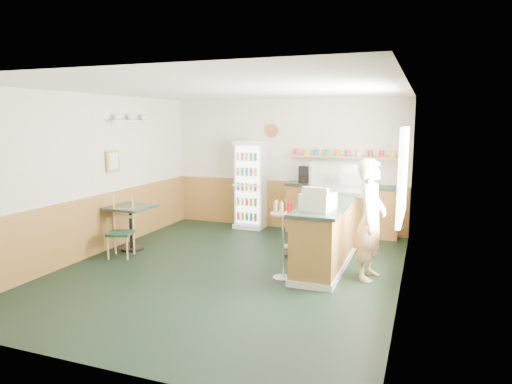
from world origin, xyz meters
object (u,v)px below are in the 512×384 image
at_px(display_case, 338,179).
at_px(cash_register, 318,202).
at_px(condiment_stand, 283,229).
at_px(drinks_fridge, 251,185).
at_px(cafe_chair, 123,225).
at_px(cafe_table, 131,219).
at_px(shopkeeper, 371,220).

distance_m(display_case, cash_register, 1.55).
relative_size(display_case, condiment_stand, 0.84).
xyz_separation_m(drinks_fridge, cash_register, (2.06, -2.68, 0.21)).
relative_size(drinks_fridge, condiment_stand, 1.63).
bearing_deg(cafe_chair, cash_register, -16.16).
distance_m(drinks_fridge, condiment_stand, 3.26).
bearing_deg(cafe_chair, cafe_table, 88.52).
distance_m(display_case, cafe_chair, 3.73).
xyz_separation_m(display_case, cash_register, (0.00, -1.54, -0.15)).
height_order(shopkeeper, condiment_stand, shopkeeper).
relative_size(display_case, cash_register, 2.16).
relative_size(condiment_stand, cafe_table, 1.44).
bearing_deg(cash_register, display_case, 99.12).
xyz_separation_m(shopkeeper, cafe_chair, (-4.01, -0.30, -0.34)).
distance_m(shopkeeper, condiment_stand, 1.26).
relative_size(display_case, shopkeeper, 0.54).
distance_m(display_case, shopkeeper, 1.49).
relative_size(drinks_fridge, cafe_table, 2.36).
xyz_separation_m(cafe_table, cafe_chair, (0.09, -0.35, -0.02)).
distance_m(condiment_stand, cafe_chair, 2.85).
distance_m(shopkeeper, cafe_chair, 4.03).
bearing_deg(shopkeeper, display_case, 37.40).
distance_m(cash_register, condiment_stand, 0.63).
bearing_deg(shopkeeper, cafe_table, 97.37).
bearing_deg(display_case, shopkeeper, -60.77).
bearing_deg(cafe_chair, shopkeeper, -12.09).
xyz_separation_m(shopkeeper, cafe_table, (-4.10, 0.06, -0.32)).
bearing_deg(display_case, cafe_table, -160.66).
bearing_deg(drinks_fridge, cafe_chair, -114.94).
bearing_deg(display_case, drinks_fridge, 151.00).
relative_size(cash_register, shopkeeper, 0.25).
relative_size(display_case, cafe_chair, 0.93).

